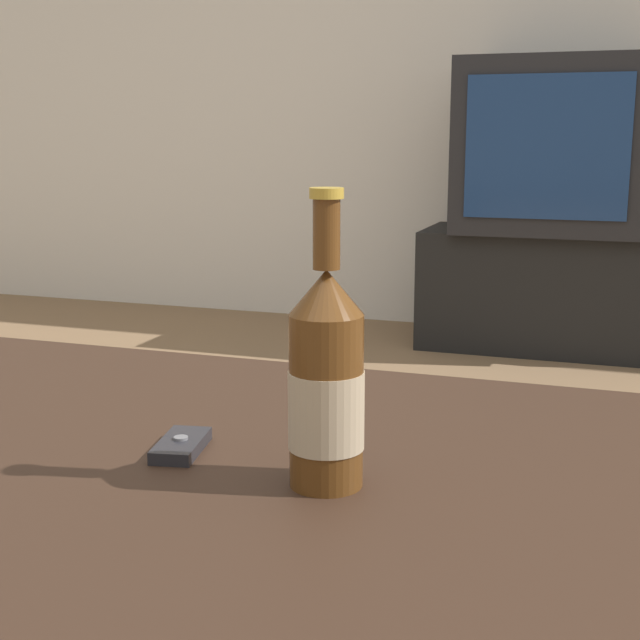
{
  "coord_description": "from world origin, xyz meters",
  "views": [
    {
      "loc": [
        0.45,
        -0.84,
        0.83
      ],
      "look_at": [
        0.07,
        0.25,
        0.59
      ],
      "focal_mm": 50.0,
      "sensor_mm": 36.0,
      "label": 1
    }
  ],
  "objects_px": {
    "beer_bottle": "(326,383)",
    "tv_stand": "(546,289)",
    "cell_phone": "(180,445)",
    "television": "(553,146)"
  },
  "relations": [
    {
      "from": "television",
      "to": "beer_bottle",
      "type": "bearing_deg",
      "value": -89.58
    },
    {
      "from": "beer_bottle",
      "to": "tv_stand",
      "type": "bearing_deg",
      "value": 90.42
    },
    {
      "from": "television",
      "to": "cell_phone",
      "type": "xyz_separation_m",
      "value": [
        -0.16,
        -2.72,
        -0.29
      ]
    },
    {
      "from": "tv_stand",
      "to": "cell_phone",
      "type": "relative_size",
      "value": 9.5
    },
    {
      "from": "tv_stand",
      "to": "television",
      "type": "height_order",
      "value": "television"
    },
    {
      "from": "tv_stand",
      "to": "beer_bottle",
      "type": "bearing_deg",
      "value": -89.58
    },
    {
      "from": "beer_bottle",
      "to": "cell_phone",
      "type": "bearing_deg",
      "value": 168.6
    },
    {
      "from": "tv_stand",
      "to": "beer_bottle",
      "type": "relative_size",
      "value": 3.24
    },
    {
      "from": "television",
      "to": "beer_bottle",
      "type": "relative_size",
      "value": 2.37
    },
    {
      "from": "cell_phone",
      "to": "beer_bottle",
      "type": "bearing_deg",
      "value": -22.24
    }
  ]
}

